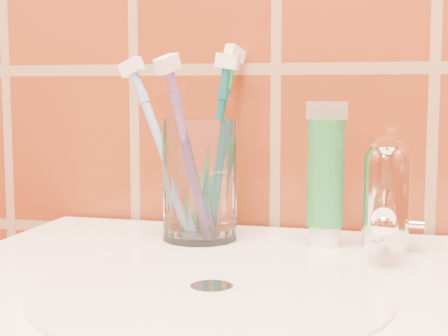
# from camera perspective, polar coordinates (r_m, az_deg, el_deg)

# --- Properties ---
(glass_tumbler) EXTENTS (0.11, 0.11, 0.14)m
(glass_tumbler) POSITION_cam_1_polar(r_m,az_deg,el_deg) (0.76, -2.02, -0.96)
(glass_tumbler) COLOR white
(glass_tumbler) RESTS_ON pedestal_sink
(toothpaste_tube) EXTENTS (0.04, 0.04, 0.15)m
(toothpaste_tube) POSITION_cam_1_polar(r_m,az_deg,el_deg) (0.73, 8.43, -0.93)
(toothpaste_tube) COLOR white
(toothpaste_tube) RESTS_ON pedestal_sink
(faucet) EXTENTS (0.05, 0.11, 0.12)m
(faucet) POSITION_cam_1_polar(r_m,az_deg,el_deg) (0.72, 13.32, -1.90)
(faucet) COLOR white
(faucet) RESTS_ON pedestal_sink
(toothbrush_0) EXTENTS (0.06, 0.06, 0.21)m
(toothbrush_0) POSITION_cam_1_polar(r_m,az_deg,el_deg) (0.76, -0.73, 1.64)
(toothbrush_0) COLOR #0C5967
(toothbrush_0) RESTS_ON glass_tumbler
(toothbrush_1) EXTENTS (0.11, 0.14, 0.22)m
(toothbrush_1) POSITION_cam_1_polar(r_m,az_deg,el_deg) (0.73, -2.98, 1.21)
(toothbrush_1) COLOR #66408A
(toothbrush_1) RESTS_ON glass_tumbler
(toothbrush_2) EXTENTS (0.14, 0.12, 0.20)m
(toothbrush_2) POSITION_cam_1_polar(r_m,az_deg,el_deg) (0.77, -5.08, 1.43)
(toothbrush_2) COLOR #76A6D3
(toothbrush_2) RESTS_ON glass_tumbler
(toothbrush_3) EXTENTS (0.12, 0.18, 0.24)m
(toothbrush_3) POSITION_cam_1_polar(r_m,az_deg,el_deg) (0.80, -0.84, 2.25)
(toothbrush_3) COLOR #1B6827
(toothbrush_3) RESTS_ON glass_tumbler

